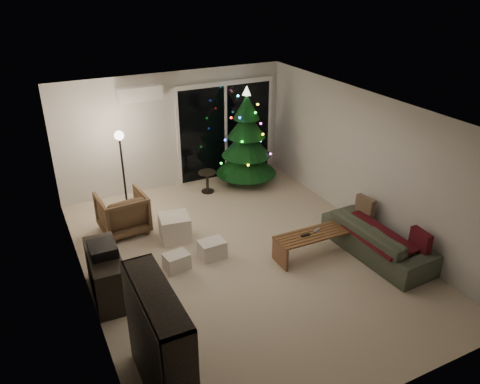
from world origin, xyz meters
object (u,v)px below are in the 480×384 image
Objects in this scene: media_cabinet at (106,275)px; christmas_tree at (246,136)px; bookshelf at (144,350)px; armchair at (123,213)px; sofa at (377,239)px; coffee_table at (312,244)px.

christmas_tree reaches higher than media_cabinet.
christmas_tree reaches higher than bookshelf.
christmas_tree is at bearing -167.40° from armchair.
armchair is 0.41× the size of sofa.
christmas_tree is (3.00, 0.91, 0.71)m from armchair.
bookshelf is 3.71m from coffee_table.
sofa is at bearing 139.35° from armchair.
bookshelf is 0.71× the size of sofa.
christmas_tree is at bearing 7.42° from sofa.
christmas_tree reaches higher than coffee_table.
christmas_tree is (-0.63, 3.58, 0.80)m from sofa.
coffee_table is at bearing 62.34° from sofa.
coffee_table is 0.60× the size of christmas_tree.
sofa is (3.63, -2.68, -0.08)m from armchair.
bookshelf is at bearing 102.20° from sofa.
bookshelf is 4.47m from sofa.
armchair reaches higher than media_cabinet.
media_cabinet is 4.59m from christmas_tree.
media_cabinet is at bearing 75.30° from sofa.
christmas_tree is (0.36, 3.12, 0.88)m from coffee_table.
media_cabinet is 1.88m from armchair.
armchair reaches higher than sofa.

